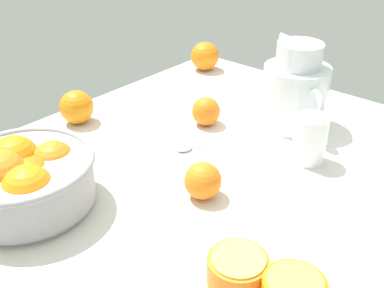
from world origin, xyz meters
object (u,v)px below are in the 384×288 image
at_px(second_glass, 309,142).
at_px(spoon, 202,145).
at_px(loose_orange_1, 203,181).
at_px(loose_orange_2, 206,111).
at_px(loose_orange_3, 77,107).
at_px(loose_orange_0, 205,56).
at_px(fruit_bowl, 23,178).
at_px(juice_pitcher, 295,95).
at_px(orange_half_1, 238,270).
at_px(cutting_board, 293,279).

distance_m(second_glass, spoon, 0.22).
bearing_deg(second_glass, loose_orange_1, 160.61).
bearing_deg(loose_orange_2, loose_orange_3, 128.89).
bearing_deg(second_glass, loose_orange_3, 112.16).
bearing_deg(loose_orange_0, loose_orange_3, 179.40).
bearing_deg(loose_orange_3, fruit_bowl, -142.58).
distance_m(loose_orange_0, loose_orange_3, 0.45).
height_order(loose_orange_0, spoon, loose_orange_0).
height_order(juice_pitcher, loose_orange_0, juice_pitcher).
distance_m(orange_half_1, loose_orange_2, 0.49).
bearing_deg(loose_orange_3, loose_orange_2, -51.11).
xyz_separation_m(juice_pitcher, loose_orange_0, (0.14, 0.37, -0.03)).
height_order(juice_pitcher, second_glass, juice_pitcher).
height_order(orange_half_1, spoon, orange_half_1).
distance_m(second_glass, loose_orange_3, 0.52).
relative_size(juice_pitcher, loose_orange_3, 2.55).
relative_size(fruit_bowl, juice_pitcher, 1.22).
bearing_deg(loose_orange_0, juice_pitcher, -110.10).
distance_m(juice_pitcher, orange_half_1, 0.52).
distance_m(orange_half_1, loose_orange_3, 0.60).
bearing_deg(loose_orange_0, second_glass, -118.17).
bearing_deg(orange_half_1, spoon, 46.89).
height_order(second_glass, cutting_board, second_glass).
bearing_deg(loose_orange_1, cutting_board, -108.34).
bearing_deg(loose_orange_1, fruit_bowl, 136.17).
distance_m(loose_orange_0, spoon, 0.45).
relative_size(fruit_bowl, orange_half_1, 2.89).
bearing_deg(juice_pitcher, loose_orange_1, -176.03).
bearing_deg(orange_half_1, loose_orange_3, 73.64).
xyz_separation_m(fruit_bowl, cutting_board, (0.14, -0.43, -0.05)).
bearing_deg(orange_half_1, juice_pitcher, 22.17).
relative_size(orange_half_1, loose_orange_1, 1.25).
bearing_deg(orange_half_1, fruit_bowl, 102.19).
relative_size(fruit_bowl, second_glass, 2.48).
distance_m(fruit_bowl, orange_half_1, 0.39).
height_order(juice_pitcher, loose_orange_1, juice_pitcher).
bearing_deg(second_glass, fruit_bowl, 147.06).
xyz_separation_m(second_glass, spoon, (-0.10, 0.19, -0.04)).
xyz_separation_m(juice_pitcher, loose_orange_1, (-0.35, -0.02, -0.04)).
bearing_deg(fruit_bowl, loose_orange_0, 14.93).
height_order(fruit_bowl, second_glass, fruit_bowl).
distance_m(orange_half_1, loose_orange_0, 0.84).
distance_m(juice_pitcher, second_glass, 0.16).
bearing_deg(cutting_board, loose_orange_0, 47.99).
height_order(orange_half_1, loose_orange_3, loose_orange_3).
bearing_deg(cutting_board, loose_orange_1, 71.66).
xyz_separation_m(juice_pitcher, cutting_board, (-0.42, -0.25, -0.06)).
xyz_separation_m(juice_pitcher, loose_orange_3, (-0.31, 0.38, -0.03)).
bearing_deg(loose_orange_2, loose_orange_0, 40.03).
relative_size(fruit_bowl, loose_orange_0, 2.94).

